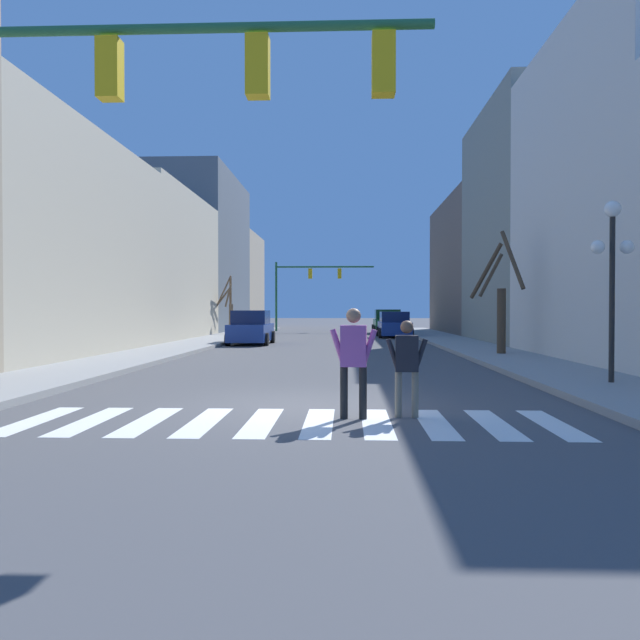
{
  "coord_description": "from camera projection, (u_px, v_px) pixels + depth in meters",
  "views": [
    {
      "loc": [
        0.88,
        -11.36,
        1.76
      ],
      "look_at": [
        -0.5,
        21.41,
        1.22
      ],
      "focal_mm": 35.0,
      "sensor_mm": 36.0,
      "label": 1
    }
  ],
  "objects": [
    {
      "name": "ground_plane",
      "position": [
        298.0,
        406.0,
        11.42
      ],
      "size": [
        240.0,
        240.0,
        0.0
      ],
      "primitive_type": "plane",
      "color": "#4C4C4F"
    },
    {
      "name": "building_row_left",
      "position": [
        150.0,
        256.0,
        37.4
      ],
      "size": [
        6.0,
        61.43,
        12.33
      ],
      "color": "tan",
      "rests_on": "ground_plane"
    },
    {
      "name": "building_row_right",
      "position": [
        560.0,
        236.0,
        29.22
      ],
      "size": [
        6.0,
        47.51,
        12.14
      ],
      "color": "beige",
      "rests_on": "ground_plane"
    },
    {
      "name": "crosswalk_stripes",
      "position": [
        290.0,
        422.0,
        9.72
      ],
      "size": [
        8.55,
        2.6,
        0.01
      ],
      "color": "white",
      "rests_on": "ground_plane"
    },
    {
      "name": "traffic_signal_near",
      "position": [
        123.0,
        112.0,
        8.76
      ],
      "size": [
        7.07,
        0.28,
        6.09
      ],
      "color": "#236038",
      "rests_on": "ground_plane"
    },
    {
      "name": "traffic_signal_far",
      "position": [
        307.0,
        280.0,
        51.29
      ],
      "size": [
        8.13,
        0.28,
        5.69
      ],
      "color": "#236038",
      "rests_on": "ground_plane"
    },
    {
      "name": "street_lamp_right_corner",
      "position": [
        612.0,
        253.0,
        13.78
      ],
      "size": [
        0.95,
        0.36,
        4.02
      ],
      "color": "black",
      "rests_on": "sidewalk_right"
    },
    {
      "name": "car_parked_left_near",
      "position": [
        387.0,
        322.0,
        46.21
      ],
      "size": [
        2.18,
        4.52,
        1.78
      ],
      "rotation": [
        0.0,
        0.0,
        1.57
      ],
      "color": "#236B38",
      "rests_on": "ground_plane"
    },
    {
      "name": "car_parked_right_near",
      "position": [
        251.0,
        329.0,
        31.69
      ],
      "size": [
        2.11,
        4.23,
        1.73
      ],
      "rotation": [
        0.0,
        0.0,
        1.57
      ],
      "color": "navy",
      "rests_on": "ground_plane"
    },
    {
      "name": "car_parked_right_mid",
      "position": [
        394.0,
        325.0,
        39.89
      ],
      "size": [
        2.14,
        4.86,
        1.64
      ],
      "rotation": [
        0.0,
        0.0,
        1.57
      ],
      "color": "navy",
      "rests_on": "ground_plane"
    },
    {
      "name": "pedestrian_on_left_sidewalk",
      "position": [
        353.0,
        354.0,
        10.01
      ],
      "size": [
        0.77,
        0.26,
        1.78
      ],
      "rotation": [
        0.0,
        0.0,
        6.21
      ],
      "color": "black",
      "rests_on": "ground_plane"
    },
    {
      "name": "pedestrian_near_right_corner",
      "position": [
        407.0,
        360.0,
        10.14
      ],
      "size": [
        0.68,
        0.22,
        1.59
      ],
      "rotation": [
        0.0,
        0.0,
        3.1
      ],
      "color": "#7A705B",
      "rests_on": "ground_plane"
    },
    {
      "name": "street_tree_left_far",
      "position": [
        229.0,
        306.0,
        42.4
      ],
      "size": [
        1.3,
        1.81,
        3.95
      ],
      "color": "brown",
      "rests_on": "sidewalk_left"
    },
    {
      "name": "street_tree_right_mid",
      "position": [
        500.0,
        302.0,
        22.98
      ],
      "size": [
        1.58,
        2.13,
        4.53
      ],
      "color": "#473828",
      "rests_on": "sidewalk_right"
    }
  ]
}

